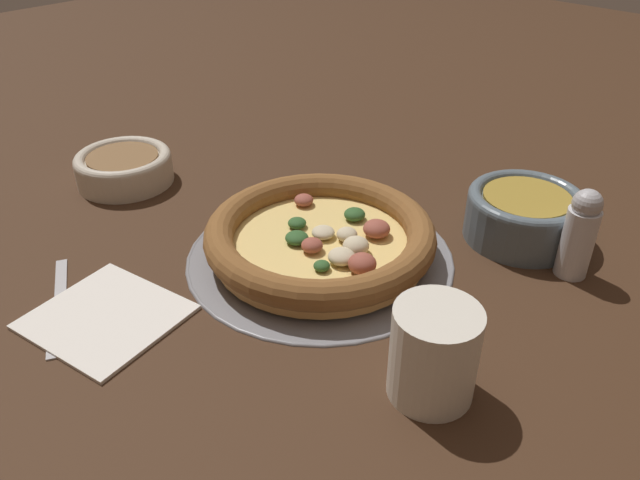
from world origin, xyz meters
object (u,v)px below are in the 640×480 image
object	(u,v)px
pizza_tray	(320,255)
fork	(60,310)
drinking_cup	(434,353)
pepper_shaker	(579,234)
pizza	(321,237)
bowl_near	(524,213)
bowl_far	(124,166)
napkin	(106,315)

from	to	relation	value
pizza_tray	fork	distance (m)	0.29
drinking_cup	pepper_shaker	distance (m)	0.26
pizza	pepper_shaker	world-z (taller)	pepper_shaker
bowl_near	pizza_tray	bearing A→B (deg)	-126.19
fork	pepper_shaker	world-z (taller)	pepper_shaker
bowl_far	drinking_cup	distance (m)	0.55
drinking_cup	pizza_tray	bearing A→B (deg)	158.23
fork	napkin	bearing A→B (deg)	59.40
fork	pepper_shaker	bearing A→B (deg)	78.85
pizza	napkin	xyz separation A→B (m)	(-0.08, -0.23, -0.02)
fork	pepper_shaker	size ratio (longest dim) A/B	1.49
bowl_far	napkin	bearing A→B (deg)	-35.60
pepper_shaker	fork	bearing A→B (deg)	-129.43
napkin	bowl_near	bearing A→B (deg)	62.06
pizza_tray	bowl_near	size ratio (longest dim) A/B	2.24
pizza_tray	pepper_shaker	size ratio (longest dim) A/B	2.95
pizza	napkin	bearing A→B (deg)	-109.71
drinking_cup	fork	size ratio (longest dim) A/B	0.56
napkin	pepper_shaker	xyz separation A→B (m)	(0.31, 0.40, 0.05)
pizza	fork	bearing A→B (deg)	-116.32
bowl_near	drinking_cup	world-z (taller)	drinking_cup
pizza_tray	bowl_near	xyz separation A→B (m)	(0.15, 0.20, 0.03)
pizza_tray	napkin	bearing A→B (deg)	-109.52
pizza_tray	drinking_cup	size ratio (longest dim) A/B	3.50
pizza	fork	size ratio (longest dim) A/B	1.68
napkin	pizza	bearing A→B (deg)	70.29
pizza	bowl_far	bearing A→B (deg)	-171.21
bowl_far	drinking_cup	bearing A→B (deg)	-3.61
pizza	napkin	size ratio (longest dim) A/B	1.65
bowl_far	pepper_shaker	distance (m)	0.60
pepper_shaker	pizza_tray	bearing A→B (deg)	-142.91
pizza	drinking_cup	distance (m)	0.23
pepper_shaker	bowl_far	bearing A→B (deg)	-158.32
pizza	drinking_cup	xyz separation A→B (m)	(0.21, -0.09, 0.02)
napkin	pepper_shaker	bearing A→B (deg)	52.55
napkin	bowl_far	bearing A→B (deg)	144.40
bowl_near	bowl_far	bearing A→B (deg)	-152.22
pizza_tray	fork	xyz separation A→B (m)	(-0.13, -0.26, -0.00)
pepper_shaker	drinking_cup	bearing A→B (deg)	-92.46
bowl_near	drinking_cup	distance (m)	0.29
pizza	pepper_shaker	size ratio (longest dim) A/B	2.51
pizza	bowl_far	world-z (taller)	pizza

